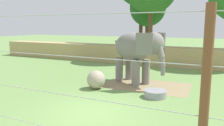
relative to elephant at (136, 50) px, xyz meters
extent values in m
plane|color=#6B8E4C|center=(-0.06, -5.14, -2.08)|extent=(120.00, 120.00, 0.00)
cube|color=#937F5B|center=(0.73, -0.18, -2.07)|extent=(5.03, 3.18, 0.01)
cube|color=tan|center=(-0.06, 7.14, -1.26)|extent=(36.00, 1.80, 1.64)
cylinder|color=gray|center=(0.58, 0.16, -1.33)|extent=(0.47, 0.47, 1.49)
cylinder|color=gray|center=(0.20, -0.57, -1.33)|extent=(0.47, 0.47, 1.49)
cylinder|color=gray|center=(-0.78, 0.87, -1.33)|extent=(0.47, 0.47, 1.49)
cylinder|color=gray|center=(-1.16, 0.14, -1.33)|extent=(0.47, 0.47, 1.49)
ellipsoid|color=gray|center=(-0.29, 0.15, 0.14)|extent=(3.15, 2.61, 1.71)
ellipsoid|color=gray|center=(1.25, -0.65, 0.44)|extent=(1.48, 1.53, 1.23)
cube|color=gray|center=(1.46, -0.04, 0.44)|extent=(0.67, 0.83, 1.17)
cube|color=gray|center=(0.86, -1.17, 0.44)|extent=(0.96, 0.15, 1.17)
cylinder|color=gray|center=(1.66, -0.87, 0.00)|extent=(0.62, 0.54, 0.67)
cylinder|color=gray|center=(1.77, -0.93, -0.47)|extent=(0.46, 0.42, 0.63)
cylinder|color=gray|center=(1.85, -0.97, -0.91)|extent=(0.30, 0.30, 0.59)
cylinder|color=gray|center=(-1.66, 0.87, 0.04)|extent=(0.34, 0.24, 0.85)
sphere|color=tan|center=(-1.61, -2.03, -1.56)|extent=(1.03, 1.03, 1.03)
cylinder|color=brown|center=(4.28, -8.15, -0.13)|extent=(0.19, 0.19, 3.90)
cylinder|color=#B7B7BC|center=(-0.06, -8.15, -1.37)|extent=(9.68, 0.02, 0.02)
cylinder|color=#B7B7BC|center=(-0.06, -8.15, -0.36)|extent=(9.68, 0.02, 0.02)
cylinder|color=#B7B7BC|center=(-0.06, -8.15, 0.65)|extent=(9.68, 0.02, 0.02)
cylinder|color=#B7B7BC|center=(-0.06, -8.15, 1.67)|extent=(9.68, 0.02, 0.02)
cylinder|color=gray|center=(1.77, -2.12, -1.90)|extent=(1.10, 1.10, 0.35)
cylinder|color=#38607A|center=(1.77, -2.12, -1.76)|extent=(1.01, 1.01, 0.02)
cylinder|color=brown|center=(-3.00, 12.12, -0.19)|extent=(0.44, 0.44, 3.77)
ellipsoid|color=#235B23|center=(-3.00, 12.12, 3.38)|extent=(3.96, 3.96, 4.16)
cylinder|color=brown|center=(-1.85, 9.37, 0.48)|extent=(0.44, 0.44, 5.10)
cylinder|color=brown|center=(-4.01, 12.89, 1.04)|extent=(0.44, 0.44, 6.24)
camera|label=1|loc=(4.47, -12.72, 1.41)|focal=36.33mm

